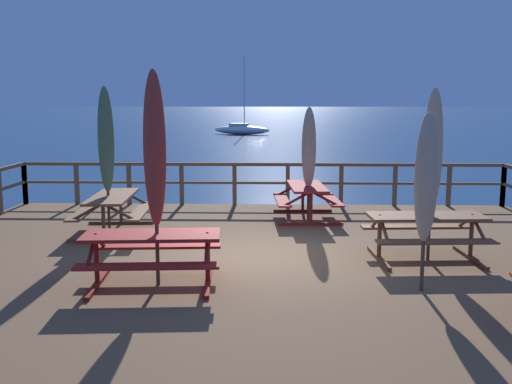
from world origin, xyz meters
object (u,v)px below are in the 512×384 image
Objects in this scene: picnic_table_mid_left at (426,227)px; picnic_table_mid_centre at (112,205)px; patio_umbrella_short_back at (309,148)px; patio_umbrella_tall_front at (426,179)px; picnic_table_front_left at (307,194)px; sailboat_distant at (241,129)px; picnic_table_back_right at (152,248)px; patio_umbrella_short_front at (433,152)px; patio_umbrella_tall_mid_left at (106,140)px; patio_umbrella_tall_mid_right at (155,150)px.

picnic_table_mid_left is 0.95× the size of picnic_table_mid_centre.
patio_umbrella_short_back is at bearing 117.91° from picnic_table_mid_left.
patio_umbrella_tall_front is at bearing -105.46° from picnic_table_mid_left.
picnic_table_front_left is at bearing 104.92° from patio_umbrella_tall_front.
picnic_table_front_left is 0.78× the size of patio_umbrella_tall_front.
sailboat_distant is at bearing 94.95° from picnic_table_front_left.
picnic_table_front_left is 0.95× the size of picnic_table_back_right.
sailboat_distant reaches higher than picnic_table_mid_left.
picnic_table_mid_left is 2.01m from patio_umbrella_tall_front.
patio_umbrella_short_back is 47.09m from sailboat_distant.
patio_umbrella_short_front is 0.37× the size of sailboat_distant.
picnic_table_back_right is at bearing -65.02° from patio_umbrella_tall_mid_left.
picnic_table_back_right is at bearing -66.16° from picnic_table_mid_centre.
patio_umbrella_short_front is at bearing -17.89° from picnic_table_mid_centre.
patio_umbrella_short_front is (5.86, -1.89, 1.26)m from picnic_table_mid_centre.
sailboat_distant is (-5.41, 51.88, -1.88)m from patio_umbrella_tall_front.
picnic_table_front_left is 4.29m from picnic_table_mid_centre.
patio_umbrella_tall_mid_right is 0.40× the size of sailboat_distant.
picnic_table_mid_centre is 0.73× the size of patio_umbrella_short_front.
picnic_table_back_right is at bearing -160.85° from patio_umbrella_short_front.
patio_umbrella_tall_mid_left is (-4.08, -1.56, 1.31)m from picnic_table_front_left.
patio_umbrella_tall_mid_right is at bearing -116.19° from picnic_table_front_left.
picnic_table_mid_centre is (-4.00, -1.55, 0.00)m from picnic_table_front_left.
picnic_table_mid_centre is at bearing 162.15° from picnic_table_mid_left.
picnic_table_mid_left is 0.98× the size of picnic_table_back_right.
picnic_table_front_left is at bearing 21.17° from picnic_table_mid_centre.
picnic_table_mid_centre is 6.49m from patio_umbrella_tall_front.
picnic_table_back_right is at bearing -88.28° from sailboat_distant.
picnic_table_mid_centre is at bearing -89.94° from sailboat_distant.
patio_umbrella_short_back is at bearing -85.02° from sailboat_distant.
picnic_table_mid_left and picnic_table_back_right have the same top height.
picnic_table_mid_left is 6.10m from picnic_table_mid_centre.
patio_umbrella_tall_mid_right is at bearing -65.00° from picnic_table_mid_centre.
picnic_table_mid_centre is 0.84× the size of patio_umbrella_tall_front.
picnic_table_front_left is 4.11m from patio_umbrella_short_front.
picnic_table_front_left is 5.55m from picnic_table_back_right.
patio_umbrella_short_front is 1.14× the size of patio_umbrella_short_back.
patio_umbrella_tall_mid_right is (-2.45, -4.87, 0.37)m from patio_umbrella_short_back.
patio_umbrella_short_back is (2.53, 4.89, 1.04)m from picnic_table_back_right.
patio_umbrella_short_front is at bearing -17.57° from patio_umbrella_tall_mid_left.
patio_umbrella_short_back reaches higher than picnic_table_mid_centre.
picnic_table_back_right is 0.70× the size of patio_umbrella_tall_mid_left.
picnic_table_mid_centre is at bearing 115.00° from patio_umbrella_tall_mid_right.
picnic_table_back_right is at bearing -116.76° from picnic_table_front_left.
patio_umbrella_tall_mid_left is 6.47m from patio_umbrella_tall_front.
picnic_table_back_right is (1.50, -3.40, -0.00)m from picnic_table_mid_centre.
picnic_table_mid_left and picnic_table_front_left have the same top height.
patio_umbrella_short_back is 5.18m from patio_umbrella_tall_front.
picnic_table_mid_centre is 3.99m from patio_umbrella_tall_mid_right.
patio_umbrella_tall_front is (-0.51, -1.63, -0.23)m from patio_umbrella_short_front.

